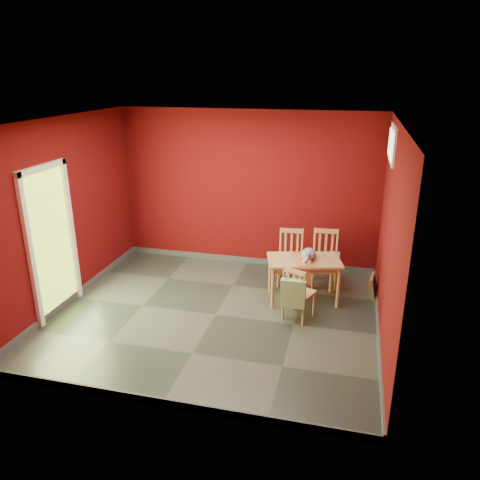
% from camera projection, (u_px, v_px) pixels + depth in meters
% --- Properties ---
extents(ground, '(4.50, 4.50, 0.00)m').
position_uv_depth(ground, '(215.00, 315.00, 6.68)').
color(ground, '#2D342D').
rests_on(ground, ground).
extents(room_shell, '(4.50, 4.50, 4.50)m').
position_uv_depth(room_shell, '(215.00, 312.00, 6.66)').
color(room_shell, '#500809').
rests_on(room_shell, ground).
extents(doorway, '(0.06, 1.01, 2.13)m').
position_uv_depth(doorway, '(51.00, 237.00, 6.43)').
color(doorway, '#B7D838').
rests_on(doorway, ground).
extents(window, '(0.05, 0.90, 0.50)m').
position_uv_depth(window, '(392.00, 144.00, 6.29)').
color(window, white).
rests_on(window, room_shell).
extents(outlet_plate, '(0.08, 0.02, 0.12)m').
position_uv_depth(outlet_plate, '(338.00, 255.00, 8.03)').
color(outlet_plate, silver).
rests_on(outlet_plate, room_shell).
extents(dining_table, '(1.18, 0.86, 0.66)m').
position_uv_depth(dining_table, '(304.00, 264.00, 6.93)').
color(dining_table, '#AE8051').
rests_on(dining_table, ground).
extents(table_runner, '(0.41, 0.64, 0.29)m').
position_uv_depth(table_runner, '(303.00, 264.00, 6.83)').
color(table_runner, '#B3542E').
rests_on(table_runner, dining_table).
extents(chair_far_left, '(0.45, 0.45, 0.88)m').
position_uv_depth(chair_far_left, '(291.00, 256.00, 7.57)').
color(chair_far_left, '#AE8051').
rests_on(chair_far_left, ground).
extents(chair_far_right, '(0.46, 0.46, 0.90)m').
position_uv_depth(chair_far_right, '(325.00, 257.00, 7.49)').
color(chair_far_right, '#AE8051').
rests_on(chair_far_right, ground).
extents(chair_near, '(0.48, 0.48, 0.79)m').
position_uv_depth(chair_near, '(298.00, 292.00, 6.45)').
color(chair_near, '#AE8051').
rests_on(chair_near, ground).
extents(tote_bag, '(0.34, 0.20, 0.47)m').
position_uv_depth(tote_bag, '(293.00, 293.00, 6.26)').
color(tote_bag, '#7FA469').
rests_on(tote_bag, chair_near).
extents(cat, '(0.39, 0.48, 0.21)m').
position_uv_depth(cat, '(309.00, 252.00, 6.87)').
color(cat, slate).
rests_on(cat, table_runner).
extents(picture_frame, '(0.16, 0.37, 0.36)m').
position_uv_depth(picture_frame, '(373.00, 287.00, 7.12)').
color(picture_frame, brown).
rests_on(picture_frame, ground).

